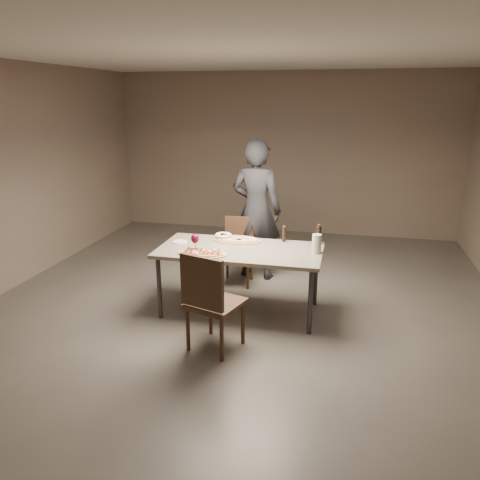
% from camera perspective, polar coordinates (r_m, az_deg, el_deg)
% --- Properties ---
extents(room, '(7.00, 7.00, 7.00)m').
position_cam_1_polar(room, '(5.00, 0.00, 6.05)').
color(room, '#5F5952').
rests_on(room, ground).
extents(dining_table, '(1.80, 0.90, 0.75)m').
position_cam_1_polar(dining_table, '(5.17, 0.00, -1.66)').
color(dining_table, gray).
rests_on(dining_table, ground).
extents(zucchini_pizza, '(0.54, 0.30, 0.05)m').
position_cam_1_polar(zucchini_pizza, '(4.98, -4.59, -1.57)').
color(zucchini_pizza, tan).
rests_on(zucchini_pizza, dining_table).
extents(ham_pizza, '(0.57, 0.32, 0.04)m').
position_cam_1_polar(ham_pizza, '(5.43, -0.35, 0.05)').
color(ham_pizza, tan).
rests_on(ham_pizza, dining_table).
extents(bread_basket, '(0.19, 0.19, 0.07)m').
position_cam_1_polar(bread_basket, '(5.48, -2.04, 0.48)').
color(bread_basket, beige).
rests_on(bread_basket, dining_table).
extents(oil_dish, '(0.13, 0.13, 0.02)m').
position_cam_1_polar(oil_dish, '(4.94, -2.56, -1.79)').
color(oil_dish, white).
rests_on(oil_dish, dining_table).
extents(pepper_mill_left, '(0.06, 0.06, 0.23)m').
position_cam_1_polar(pepper_mill_left, '(5.37, 9.58, 0.67)').
color(pepper_mill_left, black).
rests_on(pepper_mill_left, dining_table).
extents(pepper_mill_right, '(0.05, 0.05, 0.19)m').
position_cam_1_polar(pepper_mill_right, '(5.42, 5.38, 0.73)').
color(pepper_mill_right, black).
rests_on(pepper_mill_right, dining_table).
extents(carafe, '(0.10, 0.10, 0.20)m').
position_cam_1_polar(carafe, '(5.06, 9.32, -0.44)').
color(carafe, silver).
rests_on(carafe, dining_table).
extents(wine_glass, '(0.09, 0.09, 0.20)m').
position_cam_1_polar(wine_glass, '(5.05, -5.52, 0.10)').
color(wine_glass, silver).
rests_on(wine_glass, dining_table).
extents(side_plate, '(0.17, 0.17, 0.01)m').
position_cam_1_polar(side_plate, '(5.43, -7.32, -0.21)').
color(side_plate, white).
rests_on(side_plate, dining_table).
extents(chair_near, '(0.59, 0.59, 1.00)m').
position_cam_1_polar(chair_near, '(4.40, -3.72, -7.01)').
color(chair_near, '#3D2719').
rests_on(chair_near, ground).
extents(chair_far, '(0.43, 0.43, 0.86)m').
position_cam_1_polar(chair_far, '(6.11, -0.21, -0.80)').
color(chair_far, '#3D2719').
rests_on(chair_far, ground).
extents(diner, '(0.74, 0.55, 1.86)m').
position_cam_1_polar(diner, '(6.19, 2.01, 3.68)').
color(diner, black).
rests_on(diner, ground).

